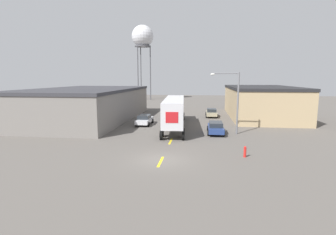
# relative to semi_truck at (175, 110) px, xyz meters

# --- Properties ---
(ground_plane) EXTENTS (160.00, 160.00, 0.00)m
(ground_plane) POSITION_rel_semi_truck_xyz_m (0.39, -13.91, -2.37)
(ground_plane) COLOR #56514C
(road_centerline) EXTENTS (0.20, 16.01, 0.01)m
(road_centerline) POSITION_rel_semi_truck_xyz_m (0.39, -7.70, -2.37)
(road_centerline) COLOR yellow
(road_centerline) RESTS_ON ground_plane
(warehouse_left) EXTENTS (13.93, 25.32, 4.88)m
(warehouse_left) POSITION_rel_semi_truck_xyz_m (-14.31, 4.89, 0.07)
(warehouse_left) COLOR slate
(warehouse_left) RESTS_ON ground_plane
(warehouse_right) EXTENTS (10.19, 19.54, 5.08)m
(warehouse_right) POSITION_rel_semi_truck_xyz_m (13.22, 11.14, 0.17)
(warehouse_right) COLOR tan
(warehouse_right) RESTS_ON ground_plane
(semi_truck) EXTENTS (3.63, 16.13, 3.91)m
(semi_truck) POSITION_rel_semi_truck_xyz_m (0.00, 0.00, 0.00)
(semi_truck) COLOR navy
(semi_truck) RESTS_ON ground_plane
(parked_car_right_mid) EXTENTS (1.94, 4.54, 1.38)m
(parked_car_right_mid) POSITION_rel_semi_truck_xyz_m (5.17, -3.22, -1.65)
(parked_car_right_mid) COLOR navy
(parked_car_right_mid) RESTS_ON ground_plane
(parked_car_right_far) EXTENTS (1.94, 4.54, 1.38)m
(parked_car_right_far) POSITION_rel_semi_truck_xyz_m (5.17, 10.40, -1.65)
(parked_car_right_far) COLOR tan
(parked_car_right_far) RESTS_ON ground_plane
(parked_car_left_far) EXTENTS (1.94, 4.54, 1.38)m
(parked_car_left_far) POSITION_rel_semi_truck_xyz_m (-4.39, 1.51, -1.65)
(parked_car_left_far) COLOR silver
(parked_car_left_far) RESTS_ON ground_plane
(water_tower) EXTENTS (6.30, 6.30, 21.65)m
(water_tower) POSITION_rel_semi_truck_xyz_m (-13.92, 43.37, 15.91)
(water_tower) COLOR #47474C
(water_tower) RESTS_ON ground_plane
(street_lamp) EXTENTS (3.31, 0.32, 7.12)m
(street_lamp) POSITION_rel_semi_truck_xyz_m (7.14, -3.09, 1.89)
(street_lamp) COLOR slate
(street_lamp) RESTS_ON ground_plane
(fire_hydrant) EXTENTS (0.22, 0.22, 0.93)m
(fire_hydrant) POSITION_rel_semi_truck_xyz_m (7.10, -12.33, -1.91)
(fire_hydrant) COLOR red
(fire_hydrant) RESTS_ON ground_plane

